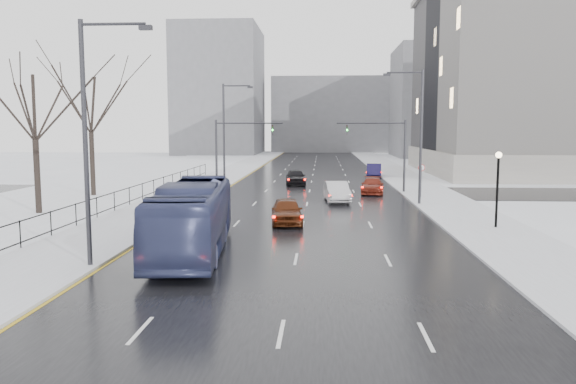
% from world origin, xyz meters
% --- Properties ---
extents(road, '(16.00, 150.00, 0.04)m').
position_xyz_m(road, '(0.00, 60.00, 0.02)').
color(road, black).
rests_on(road, ground).
extents(cross_road, '(130.00, 10.00, 0.04)m').
position_xyz_m(cross_road, '(0.00, 48.00, 0.02)').
color(cross_road, black).
rests_on(cross_road, ground).
extents(sidewalk_left, '(5.00, 150.00, 0.16)m').
position_xyz_m(sidewalk_left, '(-10.50, 60.00, 0.08)').
color(sidewalk_left, silver).
rests_on(sidewalk_left, ground).
extents(sidewalk_right, '(5.00, 150.00, 0.16)m').
position_xyz_m(sidewalk_right, '(10.50, 60.00, 0.08)').
color(sidewalk_right, silver).
rests_on(sidewalk_right, ground).
extents(park_strip, '(14.00, 150.00, 0.12)m').
position_xyz_m(park_strip, '(-20.00, 60.00, 0.06)').
color(park_strip, white).
rests_on(park_strip, ground).
extents(tree_park_d, '(8.75, 8.75, 12.50)m').
position_xyz_m(tree_park_d, '(-17.80, 34.00, 0.00)').
color(tree_park_d, black).
rests_on(tree_park_d, ground).
extents(tree_park_e, '(9.45, 9.45, 13.50)m').
position_xyz_m(tree_park_e, '(-18.20, 44.00, 0.00)').
color(tree_park_e, black).
rests_on(tree_park_e, ground).
extents(iron_fence, '(0.06, 70.00, 1.30)m').
position_xyz_m(iron_fence, '(-13.00, 30.00, 0.91)').
color(iron_fence, black).
rests_on(iron_fence, sidewalk_left).
extents(streetlight_r_mid, '(2.95, 0.25, 10.00)m').
position_xyz_m(streetlight_r_mid, '(8.17, 40.00, 5.62)').
color(streetlight_r_mid, '#2D2D33').
rests_on(streetlight_r_mid, ground).
extents(streetlight_l_near, '(2.95, 0.25, 10.00)m').
position_xyz_m(streetlight_l_near, '(-8.17, 20.00, 5.62)').
color(streetlight_l_near, '#2D2D33').
rests_on(streetlight_l_near, ground).
extents(streetlight_l_far, '(2.95, 0.25, 10.00)m').
position_xyz_m(streetlight_l_far, '(-8.17, 52.00, 5.62)').
color(streetlight_l_far, '#2D2D33').
rests_on(streetlight_l_far, ground).
extents(lamppost_r_mid, '(0.36, 0.36, 4.28)m').
position_xyz_m(lamppost_r_mid, '(11.00, 30.00, 2.94)').
color(lamppost_r_mid, black).
rests_on(lamppost_r_mid, sidewalk_right).
extents(mast_signal_right, '(6.10, 0.33, 6.50)m').
position_xyz_m(mast_signal_right, '(7.33, 48.00, 4.11)').
color(mast_signal_right, '#2D2D33').
rests_on(mast_signal_right, ground).
extents(mast_signal_left, '(6.10, 0.33, 6.50)m').
position_xyz_m(mast_signal_left, '(-7.33, 48.00, 4.11)').
color(mast_signal_left, '#2D2D33').
rests_on(mast_signal_left, ground).
extents(no_uturn_sign, '(0.60, 0.06, 2.70)m').
position_xyz_m(no_uturn_sign, '(9.20, 44.00, 2.30)').
color(no_uturn_sign, '#2D2D33').
rests_on(no_uturn_sign, sidewalk_right).
extents(bldg_far_right, '(24.00, 20.00, 22.00)m').
position_xyz_m(bldg_far_right, '(28.00, 115.00, 11.00)').
color(bldg_far_right, slate).
rests_on(bldg_far_right, ground).
extents(bldg_far_left, '(18.00, 22.00, 28.00)m').
position_xyz_m(bldg_far_left, '(-22.00, 125.00, 14.00)').
color(bldg_far_left, slate).
rests_on(bldg_far_left, ground).
extents(bldg_far_center, '(30.00, 18.00, 18.00)m').
position_xyz_m(bldg_far_center, '(4.00, 140.00, 9.00)').
color(bldg_far_center, slate).
rests_on(bldg_far_center, ground).
extents(bus, '(3.88, 11.91, 3.26)m').
position_xyz_m(bus, '(-4.80, 23.06, 1.67)').
color(bus, navy).
rests_on(bus, road).
extents(sedan_center_near, '(2.24, 4.67, 1.54)m').
position_xyz_m(sedan_center_near, '(-0.98, 31.18, 0.81)').
color(sedan_center_near, '#51210D').
rests_on(sedan_center_near, road).
extents(sedan_right_near, '(2.18, 4.97, 1.59)m').
position_xyz_m(sedan_right_near, '(2.27, 41.46, 0.83)').
color(sedan_right_near, silver).
rests_on(sedan_right_near, road).
extents(sedan_right_far, '(2.43, 4.94, 1.38)m').
position_xyz_m(sedan_right_far, '(5.56, 47.33, 0.73)').
color(sedan_right_far, maroon).
rests_on(sedan_right_far, road).
extents(sedan_center_far, '(2.33, 4.87, 1.61)m').
position_xyz_m(sedan_center_far, '(-1.55, 54.45, 0.84)').
color(sedan_center_far, black).
rests_on(sedan_center_far, road).
extents(sedan_right_distant, '(2.09, 4.90, 1.57)m').
position_xyz_m(sedan_right_distant, '(7.20, 63.96, 0.83)').
color(sedan_right_distant, '#1B1541').
rests_on(sedan_right_distant, road).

